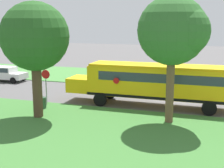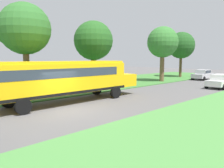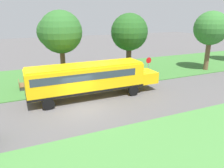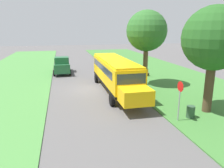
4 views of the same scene
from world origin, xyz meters
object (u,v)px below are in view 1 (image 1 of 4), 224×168
(stop_sign, at_px, (46,83))
(trash_bin, at_px, (42,103))
(school_bus, at_px, (155,81))
(car_white_nearest, at_px, (5,73))
(oak_tree_roadside_mid, at_px, (32,37))
(oak_tree_beside_bus, at_px, (175,31))

(stop_sign, bearing_deg, trash_bin, -166.83)
(school_bus, relative_size, car_white_nearest, 2.82)
(school_bus, distance_m, trash_bin, 8.46)
(school_bus, height_order, stop_sign, school_bus)
(oak_tree_roadside_mid, bearing_deg, school_bus, -52.86)
(oak_tree_beside_bus, bearing_deg, stop_sign, 81.53)
(school_bus, bearing_deg, stop_sign, 106.51)
(oak_tree_roadside_mid, relative_size, stop_sign, 2.76)
(school_bus, height_order, oak_tree_roadside_mid, oak_tree_roadside_mid)
(car_white_nearest, xyz_separation_m, oak_tree_beside_bus, (-8.84, -18.80, 4.84))
(car_white_nearest, xyz_separation_m, trash_bin, (-8.48, -9.42, -0.43))
(stop_sign, bearing_deg, school_bus, -73.49)
(car_white_nearest, xyz_separation_m, stop_sign, (-7.40, -9.17, 0.86))
(school_bus, height_order, trash_bin, school_bus)
(school_bus, distance_m, car_white_nearest, 17.79)
(oak_tree_beside_bus, xyz_separation_m, stop_sign, (1.44, 9.64, -3.98))
(trash_bin, bearing_deg, school_bus, -65.86)
(school_bus, height_order, oak_tree_beside_bus, oak_tree_beside_bus)
(oak_tree_roadside_mid, distance_m, stop_sign, 4.73)
(school_bus, xyz_separation_m, oak_tree_roadside_mid, (-5.29, 6.99, 3.40))
(stop_sign, distance_m, trash_bin, 1.70)
(car_white_nearest, height_order, trash_bin, car_white_nearest)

